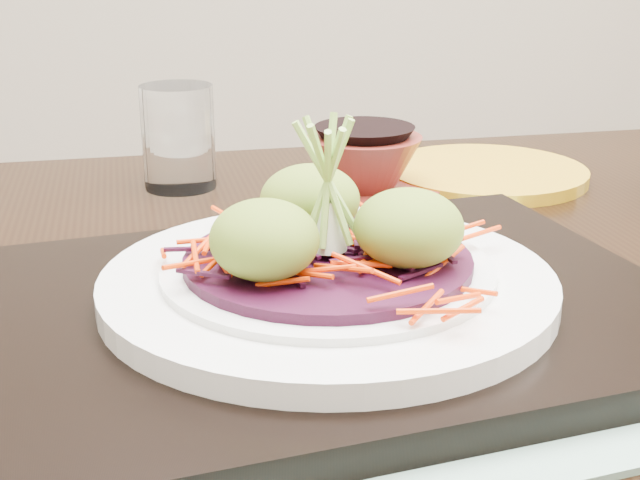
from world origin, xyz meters
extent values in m
cube|color=black|center=(-0.09, -0.09, 0.78)|extent=(1.30, 0.89, 0.04)
cube|color=#87AF9D|center=(-0.13, -0.16, 0.80)|extent=(0.54, 0.44, 0.00)
cube|color=black|center=(-0.13, -0.16, 0.81)|extent=(0.47, 0.37, 0.02)
cylinder|color=white|center=(-0.13, -0.16, 0.83)|extent=(0.29, 0.29, 0.02)
cylinder|color=white|center=(-0.13, -0.16, 0.84)|extent=(0.21, 0.21, 0.01)
cylinder|color=#380B24|center=(-0.13, -0.16, 0.85)|extent=(0.18, 0.18, 0.01)
ellipsoid|color=olive|center=(-0.17, -0.19, 0.87)|extent=(0.07, 0.07, 0.05)
ellipsoid|color=olive|center=(-0.08, -0.19, 0.87)|extent=(0.07, 0.07, 0.05)
ellipsoid|color=olive|center=(-0.13, -0.11, 0.87)|extent=(0.07, 0.07, 0.05)
cylinder|color=white|center=(-0.18, 0.20, 0.85)|extent=(0.07, 0.07, 0.10)
cylinder|color=maroon|center=(-0.02, 0.12, 0.80)|extent=(0.15, 0.15, 0.01)
cylinder|color=#C48D15|center=(0.12, 0.15, 0.81)|extent=(0.21, 0.21, 0.01)
camera|label=1|loc=(-0.26, -0.67, 1.05)|focal=50.00mm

